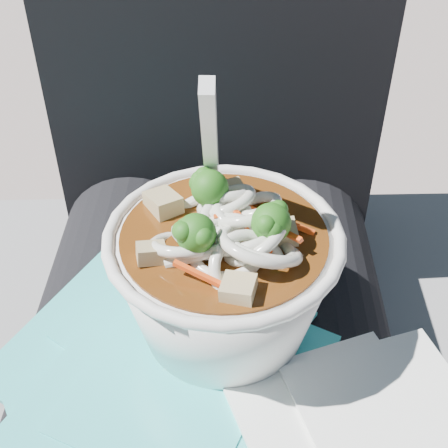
{
  "coord_description": "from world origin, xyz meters",
  "views": [
    {
      "loc": [
        0.02,
        -0.32,
        1.0
      ],
      "look_at": [
        0.01,
        0.01,
        0.72
      ],
      "focal_mm": 50.0,
      "sensor_mm": 36.0,
      "label": 1
    }
  ],
  "objects_px": {
    "lap": "(208,403)",
    "plastic_bag": "(173,387)",
    "stone_ledge": "(216,436)",
    "person_body": "(212,306)",
    "udon_bowl": "(225,270)"
  },
  "relations": [
    {
      "from": "lap",
      "to": "plastic_bag",
      "type": "distance_m",
      "value": 0.1
    },
    {
      "from": "udon_bowl",
      "to": "lap",
      "type": "bearing_deg",
      "value": -142.82
    },
    {
      "from": "stone_ledge",
      "to": "person_body",
      "type": "relative_size",
      "value": 1.0
    },
    {
      "from": "stone_ledge",
      "to": "plastic_bag",
      "type": "xyz_separation_m",
      "value": [
        -0.02,
        -0.19,
        0.39
      ]
    },
    {
      "from": "stone_ledge",
      "to": "person_body",
      "type": "bearing_deg",
      "value": -90.0
    },
    {
      "from": "person_body",
      "to": "plastic_bag",
      "type": "height_order",
      "value": "person_body"
    },
    {
      "from": "lap",
      "to": "plastic_bag",
      "type": "xyz_separation_m",
      "value": [
        -0.02,
        -0.04,
        0.09
      ]
    },
    {
      "from": "lap",
      "to": "person_body",
      "type": "xyz_separation_m",
      "value": [
        0.0,
        0.09,
        0.03
      ]
    },
    {
      "from": "plastic_bag",
      "to": "lap",
      "type": "bearing_deg",
      "value": 62.04
    },
    {
      "from": "lap",
      "to": "person_body",
      "type": "bearing_deg",
      "value": 90.0
    },
    {
      "from": "stone_ledge",
      "to": "person_body",
      "type": "distance_m",
      "value": 0.33
    },
    {
      "from": "stone_ledge",
      "to": "lap",
      "type": "relative_size",
      "value": 2.08
    },
    {
      "from": "udon_bowl",
      "to": "person_body",
      "type": "bearing_deg",
      "value": 100.01
    },
    {
      "from": "stone_ledge",
      "to": "lap",
      "type": "height_order",
      "value": "lap"
    },
    {
      "from": "udon_bowl",
      "to": "stone_ledge",
      "type": "bearing_deg",
      "value": 95.9
    }
  ]
}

